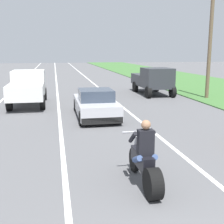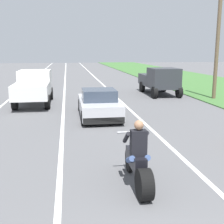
{
  "view_description": "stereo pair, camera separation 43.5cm",
  "coord_description": "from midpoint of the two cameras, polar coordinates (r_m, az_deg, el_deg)",
  "views": [
    {
      "loc": [
        -1.96,
        -2.21,
        3.14
      ],
      "look_at": [
        0.01,
        7.96,
        1.0
      ],
      "focal_mm": 47.37,
      "sensor_mm": 36.0,
      "label": 1
    },
    {
      "loc": [
        -1.53,
        -2.28,
        3.14
      ],
      "look_at": [
        0.01,
        7.96,
        1.0
      ],
      "focal_mm": 47.37,
      "sensor_mm": 36.0,
      "label": 2
    }
  ],
  "objects": [
    {
      "name": "lane_stripe_centre_dashed",
      "position": [
        22.46,
        -8.64,
        3.52
      ],
      "size": [
        0.14,
        120.0,
        0.01
      ],
      "primitive_type": "cube",
      "color": "white",
      "rests_on": "ground"
    },
    {
      "name": "pickup_truck_right_shoulder_dark_grey",
      "position": [
        21.98,
        9.71,
        6.2
      ],
      "size": [
        2.02,
        4.8,
        1.98
      ],
      "color": "#2D3035",
      "rests_on": "ground"
    },
    {
      "name": "lane_stripe_right_solid",
      "position": [
        22.74,
        0.48,
        3.75
      ],
      "size": [
        0.14,
        120.0,
        0.01
      ],
      "primitive_type": "cube",
      "color": "white",
      "rests_on": "ground"
    },
    {
      "name": "pickup_truck_left_lane_white",
      "position": [
        18.16,
        -14.22,
        4.89
      ],
      "size": [
        2.02,
        4.8,
        1.98
      ],
      "color": "silver",
      "rests_on": "ground"
    },
    {
      "name": "motorcycle_with_rider",
      "position": [
        6.98,
        6.87,
        -9.84
      ],
      "size": [
        0.7,
        2.21,
        1.62
      ],
      "color": "black",
      "rests_on": "ground"
    },
    {
      "name": "sports_car_silver",
      "position": [
        14.24,
        -1.7,
        1.52
      ],
      "size": [
        1.84,
        4.3,
        1.37
      ],
      "color": "#B7B7BC",
      "rests_on": "ground"
    },
    {
      "name": "utility_pole_roadside",
      "position": [
        20.66,
        20.42,
        14.34
      ],
      "size": [
        0.24,
        0.24,
        8.71
      ],
      "primitive_type": "cylinder",
      "color": "brown",
      "rests_on": "ground"
    },
    {
      "name": "lane_stripe_left_solid",
      "position": [
        22.76,
        -17.76,
        3.2
      ],
      "size": [
        0.14,
        120.0,
        0.01
      ],
      "primitive_type": "cube",
      "color": "white",
      "rests_on": "ground"
    }
  ]
}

